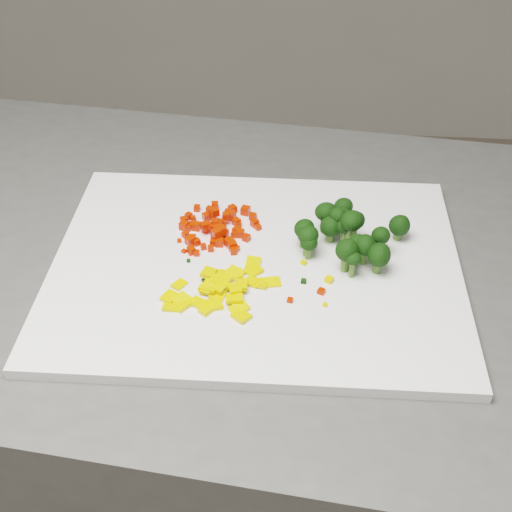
# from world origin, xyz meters

# --- Properties ---
(counter_block) EXTENTS (1.03, 0.77, 0.90)m
(counter_block) POSITION_xyz_m (-0.38, 0.03, 0.45)
(counter_block) COLOR #4D4D4A
(counter_block) RESTS_ON ground
(cutting_board) EXTENTS (0.49, 0.39, 0.01)m
(cutting_board) POSITION_xyz_m (-0.35, -0.02, 0.91)
(cutting_board) COLOR white
(cutting_board) RESTS_ON counter_block
(carrot_pile) EXTENTS (0.11, 0.11, 0.03)m
(carrot_pile) POSITION_xyz_m (-0.40, 0.04, 0.93)
(carrot_pile) COLOR red
(carrot_pile) RESTS_ON cutting_board
(pepper_pile) EXTENTS (0.13, 0.13, 0.02)m
(pepper_pile) POSITION_xyz_m (-0.38, -0.07, 0.92)
(pepper_pile) COLOR yellow
(pepper_pile) RESTS_ON cutting_board
(broccoli_pile) EXTENTS (0.13, 0.13, 0.06)m
(broccoli_pile) POSITION_xyz_m (-0.23, 0.02, 0.94)
(broccoli_pile) COLOR black
(broccoli_pile) RESTS_ON cutting_board
(carrot_cube_0) EXTENTS (0.01, 0.01, 0.01)m
(carrot_cube_0) POSITION_xyz_m (-0.42, 0.07, 0.92)
(carrot_cube_0) COLOR red
(carrot_cube_0) RESTS_ON carrot_pile
(carrot_cube_1) EXTENTS (0.01, 0.01, 0.01)m
(carrot_cube_1) POSITION_xyz_m (-0.43, 0.06, 0.92)
(carrot_cube_1) COLOR red
(carrot_cube_1) RESTS_ON carrot_pile
(carrot_cube_2) EXTENTS (0.01, 0.01, 0.01)m
(carrot_cube_2) POSITION_xyz_m (-0.39, 0.08, 0.92)
(carrot_cube_2) COLOR red
(carrot_cube_2) RESTS_ON carrot_pile
(carrot_cube_3) EXTENTS (0.01, 0.01, 0.01)m
(carrot_cube_3) POSITION_xyz_m (-0.41, 0.04, 0.93)
(carrot_cube_3) COLOR red
(carrot_cube_3) RESTS_ON carrot_pile
(carrot_cube_4) EXTENTS (0.01, 0.01, 0.01)m
(carrot_cube_4) POSITION_xyz_m (-0.36, 0.07, 0.92)
(carrot_cube_4) COLOR red
(carrot_cube_4) RESTS_ON carrot_pile
(carrot_cube_5) EXTENTS (0.01, 0.01, 0.01)m
(carrot_cube_5) POSITION_xyz_m (-0.35, 0.05, 0.92)
(carrot_cube_5) COLOR red
(carrot_cube_5) RESTS_ON carrot_pile
(carrot_cube_6) EXTENTS (0.01, 0.01, 0.01)m
(carrot_cube_6) POSITION_xyz_m (-0.37, 0.04, 0.92)
(carrot_cube_6) COLOR red
(carrot_cube_6) RESTS_ON carrot_pile
(carrot_cube_7) EXTENTS (0.01, 0.01, 0.01)m
(carrot_cube_7) POSITION_xyz_m (-0.44, 0.04, 0.92)
(carrot_cube_7) COLOR red
(carrot_cube_7) RESTS_ON carrot_pile
(carrot_cube_8) EXTENTS (0.01, 0.01, 0.01)m
(carrot_cube_8) POSITION_xyz_m (-0.44, 0.06, 0.92)
(carrot_cube_8) COLOR red
(carrot_cube_8) RESTS_ON carrot_pile
(carrot_cube_9) EXTENTS (0.01, 0.01, 0.01)m
(carrot_cube_9) POSITION_xyz_m (-0.40, 0.03, 0.92)
(carrot_cube_9) COLOR red
(carrot_cube_9) RESTS_ON carrot_pile
(carrot_cube_10) EXTENTS (0.01, 0.01, 0.01)m
(carrot_cube_10) POSITION_xyz_m (-0.38, 0.09, 0.92)
(carrot_cube_10) COLOR red
(carrot_cube_10) RESTS_ON carrot_pile
(carrot_cube_11) EXTENTS (0.01, 0.01, 0.01)m
(carrot_cube_11) POSITION_xyz_m (-0.41, 0.04, 0.92)
(carrot_cube_11) COLOR red
(carrot_cube_11) RESTS_ON carrot_pile
(carrot_cube_12) EXTENTS (0.01, 0.01, 0.01)m
(carrot_cube_12) POSITION_xyz_m (-0.35, 0.06, 0.92)
(carrot_cube_12) COLOR red
(carrot_cube_12) RESTS_ON carrot_pile
(carrot_cube_13) EXTENTS (0.01, 0.01, 0.01)m
(carrot_cube_13) POSITION_xyz_m (-0.39, 0.03, 0.92)
(carrot_cube_13) COLOR red
(carrot_cube_13) RESTS_ON carrot_pile
(carrot_cube_14) EXTENTS (0.01, 0.01, 0.01)m
(carrot_cube_14) POSITION_xyz_m (-0.43, 0.04, 0.92)
(carrot_cube_14) COLOR red
(carrot_cube_14) RESTS_ON carrot_pile
(carrot_cube_15) EXTENTS (0.01, 0.01, 0.01)m
(carrot_cube_15) POSITION_xyz_m (-0.40, 0.04, 0.93)
(carrot_cube_15) COLOR red
(carrot_cube_15) RESTS_ON carrot_pile
(carrot_cube_16) EXTENTS (0.01, 0.01, 0.01)m
(carrot_cube_16) POSITION_xyz_m (-0.43, -0.01, 0.92)
(carrot_cube_16) COLOR red
(carrot_cube_16) RESTS_ON carrot_pile
(carrot_cube_17) EXTENTS (0.01, 0.01, 0.01)m
(carrot_cube_17) POSITION_xyz_m (-0.41, 0.00, 0.92)
(carrot_cube_17) COLOR red
(carrot_cube_17) RESTS_ON carrot_pile
(carrot_cube_18) EXTENTS (0.01, 0.01, 0.01)m
(carrot_cube_18) POSITION_xyz_m (-0.39, 0.03, 0.93)
(carrot_cube_18) COLOR red
(carrot_cube_18) RESTS_ON carrot_pile
(carrot_cube_19) EXTENTS (0.01, 0.01, 0.01)m
(carrot_cube_19) POSITION_xyz_m (-0.44, 0.07, 0.92)
(carrot_cube_19) COLOR red
(carrot_cube_19) RESTS_ON carrot_pile
(carrot_cube_20) EXTENTS (0.01, 0.01, 0.01)m
(carrot_cube_20) POSITION_xyz_m (-0.39, 0.07, 0.92)
(carrot_cube_20) COLOR red
(carrot_cube_20) RESTS_ON carrot_pile
(carrot_cube_21) EXTENTS (0.01, 0.01, 0.01)m
(carrot_cube_21) POSITION_xyz_m (-0.44, 0.04, 0.92)
(carrot_cube_21) COLOR red
(carrot_cube_21) RESTS_ON carrot_pile
(carrot_cube_22) EXTENTS (0.01, 0.01, 0.01)m
(carrot_cube_22) POSITION_xyz_m (-0.40, 0.00, 0.92)
(carrot_cube_22) COLOR red
(carrot_cube_22) RESTS_ON carrot_pile
(carrot_cube_23) EXTENTS (0.01, 0.01, 0.01)m
(carrot_cube_23) POSITION_xyz_m (-0.37, 0.00, 0.92)
(carrot_cube_23) COLOR red
(carrot_cube_23) RESTS_ON carrot_pile
(carrot_cube_24) EXTENTS (0.01, 0.01, 0.01)m
(carrot_cube_24) POSITION_xyz_m (-0.43, 0.02, 0.92)
(carrot_cube_24) COLOR red
(carrot_cube_24) RESTS_ON carrot_pile
(carrot_cube_25) EXTENTS (0.01, 0.01, 0.01)m
(carrot_cube_25) POSITION_xyz_m (-0.38, 0.01, 0.92)
(carrot_cube_25) COLOR red
(carrot_cube_25) RESTS_ON carrot_pile
(carrot_cube_26) EXTENTS (0.01, 0.01, 0.01)m
(carrot_cube_26) POSITION_xyz_m (-0.37, 0.03, 0.92)
(carrot_cube_26) COLOR red
(carrot_cube_26) RESTS_ON carrot_pile
(carrot_cube_27) EXTENTS (0.01, 0.01, 0.01)m
(carrot_cube_27) POSITION_xyz_m (-0.40, 0.05, 0.92)
(carrot_cube_27) COLOR red
(carrot_cube_27) RESTS_ON carrot_pile
(carrot_cube_28) EXTENTS (0.01, 0.01, 0.01)m
(carrot_cube_28) POSITION_xyz_m (-0.40, 0.04, 0.93)
(carrot_cube_28) COLOR red
(carrot_cube_28) RESTS_ON carrot_pile
(carrot_cube_29) EXTENTS (0.01, 0.01, 0.01)m
(carrot_cube_29) POSITION_xyz_m (-0.39, 0.06, 0.93)
(carrot_cube_29) COLOR red
(carrot_cube_29) RESTS_ON carrot_pile
(carrot_cube_30) EXTENTS (0.01, 0.01, 0.01)m
(carrot_cube_30) POSITION_xyz_m (-0.44, 0.05, 0.92)
(carrot_cube_30) COLOR red
(carrot_cube_30) RESTS_ON carrot_pile
(carrot_cube_31) EXTENTS (0.01, 0.01, 0.01)m
(carrot_cube_31) POSITION_xyz_m (-0.40, 0.02, 0.93)
(carrot_cube_31) COLOR red
(carrot_cube_31) RESTS_ON carrot_pile
(carrot_cube_32) EXTENTS (0.01, 0.01, 0.01)m
(carrot_cube_32) POSITION_xyz_m (-0.38, 0.07, 0.92)
(carrot_cube_32) COLOR red
(carrot_cube_32) RESTS_ON carrot_pile
(carrot_cube_33) EXTENTS (0.01, 0.01, 0.01)m
(carrot_cube_33) POSITION_xyz_m (-0.40, 0.01, 0.92)
(carrot_cube_33) COLOR red
(carrot_cube_33) RESTS_ON carrot_pile
(carrot_cube_34) EXTENTS (0.01, 0.01, 0.01)m
(carrot_cube_34) POSITION_xyz_m (-0.39, 0.01, 0.92)
(carrot_cube_34) COLOR red
(carrot_cube_34) RESTS_ON carrot_pile
(carrot_cube_35) EXTENTS (0.01, 0.01, 0.01)m
(carrot_cube_35) POSITION_xyz_m (-0.40, 0.06, 0.93)
(carrot_cube_35) COLOR red
(carrot_cube_35) RESTS_ON carrot_pile
(carrot_cube_36) EXTENTS (0.01, 0.01, 0.01)m
(carrot_cube_36) POSITION_xyz_m (-0.41, 0.06, 0.92)
(carrot_cube_36) COLOR red
(carrot_cube_36) RESTS_ON carrot_pile
(carrot_cube_37) EXTENTS (0.01, 0.01, 0.01)m
(carrot_cube_37) POSITION_xyz_m (-0.43, 0.05, 0.92)
(carrot_cube_37) COLOR red
(carrot_cube_37) RESTS_ON carrot_pile
(carrot_cube_38) EXTENTS (0.01, 0.01, 0.01)m
(carrot_cube_38) POSITION_xyz_m (-0.40, 0.03, 0.92)
(carrot_cube_38) COLOR red
(carrot_cube_38) RESTS_ON carrot_pile
(carrot_cube_39) EXTENTS (0.01, 0.01, 0.01)m
(carrot_cube_39) POSITION_xyz_m (-0.39, 0.06, 0.92)
(carrot_cube_39) COLOR red
(carrot_cube_39) RESTS_ON carrot_pile
(carrot_cube_40) EXTENTS (0.01, 0.01, 0.01)m
(carrot_cube_40) POSITION_xyz_m (-0.44, 0.03, 0.92)
(carrot_cube_40) COLOR red
(carrot_cube_40) RESTS_ON carrot_pile
(carrot_cube_41) EXTENTS (0.01, 0.01, 0.01)m
(carrot_cube_41) POSITION_xyz_m (-0.40, 0.04, 0.92)
(carrot_cube_41) COLOR red
(carrot_cube_41) RESTS_ON carrot_pile
(carrot_cube_42) EXTENTS (0.01, 0.01, 0.01)m
(carrot_cube_42) POSITION_xyz_m (-0.37, -0.00, 0.92)
(carrot_cube_42) COLOR red
(carrot_cube_42) RESTS_ON carrot_pile
(carrot_cube_43) EXTENTS (0.01, 0.01, 0.01)m
(carrot_cube_43) POSITION_xyz_m (-0.40, 0.05, 0.92)
(carrot_cube_43) COLOR red
(carrot_cube_43) RESTS_ON carrot_pile
(carrot_cube_44) EXTENTS (0.01, 0.01, 0.01)m
(carrot_cube_44) POSITION_xyz_m (-0.41, 0.04, 0.92)
(carrot_cube_44) COLOR red
(carrot_cube_44) RESTS_ON carrot_pile
(carrot_cube_45) EXTENTS (0.01, 0.01, 0.01)m
(carrot_cube_45) POSITION_xyz_m (-0.38, 0.03, 0.92)
(carrot_cube_45) COLOR red
(carrot_cube_45) RESTS_ON carrot_pile
(carrot_cube_46) EXTENTS (0.01, 0.01, 0.01)m
(carrot_cube_46) POSITION_xyz_m (-0.38, 0.06, 0.92)
(carrot_cube_46) COLOR red
(carrot_cube_46) RESTS_ON carrot_pile
(carrot_cube_47) EXTENTS (0.01, 0.01, 0.01)m
(carrot_cube_47) POSITION_xyz_m (-0.42, 0.07, 0.92)
(carrot_cube_47) COLOR red
(carrot_cube_47) RESTS_ON carrot_pile
(carrot_cube_48) EXTENTS (0.01, 0.01, 0.01)m
(carrot_cube_48) POSITION_xyz_m (-0.42, -0.01, 0.92)
(carrot_cube_48) COLOR red
(carrot_cube_48) RESTS_ON carrot_pile
(carrot_cube_49) EXTENTS (0.01, 0.01, 0.01)m
(carrot_cube_49) POSITION_xyz_m (-0.37, 0.08, 0.92)
(carrot_cube_49) COLOR red
(carrot_cube_49) RESTS_ON carrot_pile
(carrot_cube_50) EXTENTS (0.01, 0.01, 0.01)m
(carrot_cube_50) POSITION_xyz_m (-0.40, 0.03, 0.92)
(carrot_cube_50) COLOR red
(carrot_cube_50) RESTS_ON carrot_pile
(carrot_cube_51) EXTENTS (0.01, 0.01, 0.01)m
(carrot_cube_51) POSITION_xyz_m (-0.36, 0.03, 0.92)
(carrot_cube_51) COLOR red
(carrot_cube_51) RESTS_ON carrot_pile
(carrot_cube_52) EXTENTS (0.01, 0.01, 0.01)m
(carrot_cube_52) POSITION_xyz_m (-0.43, 0.01, 0.92)
(carrot_cube_52) COLOR red
(carrot_cube_52) RESTS_ON carrot_pile
(carrot_cube_53) EXTENTS (0.01, 0.01, 0.01)m
(carrot_cube_53) POSITION_xyz_m (-0.42, 0.01, 0.92)
(carrot_cube_53) COLOR red
(carrot_cube_53) RESTS_ON carrot_pile
(carrot_cube_54) EXTENTS (0.01, 0.01, 0.01)m
(carrot_cube_54) POSITION_xyz_m (-0.36, 0.07, 0.92)
(carrot_cube_54) COLOR red
(carrot_cube_54) RESTS_ON carrot_pile
(carrot_cube_55) EXTENTS (0.01, 0.01, 0.01)m
(carrot_cube_55) POSITION_xyz_m (-0.40, 0.04, 0.92)
(carrot_cube_55) COLOR red
(carrot_cube_55) RESTS_ON carrot_pile
(carrot_cube_56) EXTENTS (0.01, 0.01, 0.01)m
(carrot_cube_56) POSITION_xyz_m (-0.41, 0.09, 0.92)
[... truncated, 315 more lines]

